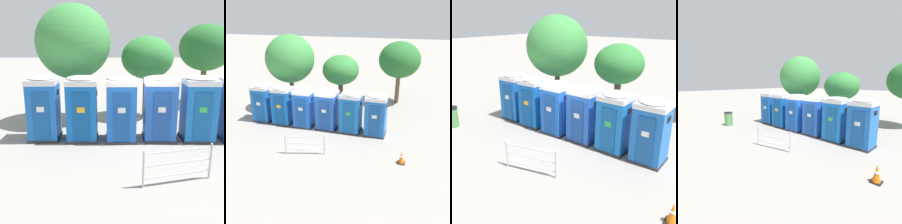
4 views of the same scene
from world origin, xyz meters
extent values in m
plane|color=gray|center=(0.00, 0.00, 0.00)|extent=(120.00, 120.00, 0.00)
cube|color=#2D2D33|center=(-3.77, -0.07, 0.05)|extent=(1.21, 1.23, 0.10)
cube|color=blue|center=(-3.77, -0.07, 1.15)|extent=(1.16, 1.17, 2.10)
cube|color=#144D99|center=(-3.75, -0.65, 1.07)|extent=(0.62, 0.05, 1.85)
cube|color=white|center=(-3.75, -0.67, 1.35)|extent=(0.28, 0.02, 0.20)
cube|color=black|center=(-3.20, -0.05, 1.89)|extent=(0.03, 0.36, 0.20)
cube|color=white|center=(-3.77, -0.07, 2.30)|extent=(1.19, 1.21, 0.20)
ellipsoid|color=white|center=(-3.77, -0.07, 2.45)|extent=(1.13, 1.15, 0.18)
cube|color=#2D2D33|center=(-2.26, -0.16, 0.05)|extent=(1.23, 1.23, 0.10)
cube|color=blue|center=(-2.26, -0.16, 1.15)|extent=(1.17, 1.17, 2.10)
cube|color=#0D4993|center=(-2.25, -0.74, 1.07)|extent=(0.63, 0.05, 1.85)
cube|color=yellow|center=(-2.25, -0.76, 1.35)|extent=(0.28, 0.02, 0.20)
cube|color=black|center=(-1.68, -0.14, 1.89)|extent=(0.03, 0.36, 0.20)
cube|color=white|center=(-2.26, -0.16, 2.30)|extent=(1.20, 1.20, 0.20)
ellipsoid|color=white|center=(-2.26, -0.16, 2.45)|extent=(1.14, 1.15, 0.18)
cube|color=#2D2D33|center=(-0.76, -0.20, 0.05)|extent=(1.17, 1.21, 0.10)
cube|color=blue|center=(-0.76, -0.20, 1.15)|extent=(1.12, 1.15, 2.10)
cube|color=#15489D|center=(-0.75, -0.78, 1.07)|extent=(0.61, 0.03, 1.85)
cube|color=white|center=(-0.75, -0.80, 1.35)|extent=(0.28, 0.01, 0.20)
cube|color=black|center=(-0.19, -0.19, 1.89)|extent=(0.03, 0.36, 0.20)
cube|color=white|center=(-0.76, -0.20, 2.30)|extent=(1.15, 1.18, 0.20)
ellipsoid|color=white|center=(-0.76, -0.20, 2.45)|extent=(1.10, 1.13, 0.18)
cube|color=#2D2D33|center=(0.75, -0.12, 0.05)|extent=(1.28, 1.24, 0.10)
cube|color=blue|center=(0.75, -0.12, 1.15)|extent=(1.22, 1.18, 2.10)
cube|color=#184396|center=(0.73, -0.71, 1.07)|extent=(0.65, 0.05, 1.85)
cube|color=white|center=(0.73, -0.72, 1.35)|extent=(0.28, 0.02, 0.20)
cube|color=black|center=(1.35, -0.14, 1.89)|extent=(0.04, 0.36, 0.20)
cube|color=white|center=(0.75, -0.12, 2.30)|extent=(1.25, 1.21, 0.20)
ellipsoid|color=white|center=(0.75, -0.12, 2.45)|extent=(1.19, 1.16, 0.18)
cube|color=#2D2D33|center=(2.26, -0.15, 0.05)|extent=(1.27, 1.23, 0.10)
cube|color=blue|center=(2.26, -0.15, 1.15)|extent=(1.21, 1.18, 2.10)
cube|color=#125299|center=(2.24, -0.73, 1.07)|extent=(0.65, 0.05, 1.85)
cube|color=green|center=(2.24, -0.75, 1.35)|extent=(0.28, 0.02, 0.20)
cube|color=black|center=(2.86, -0.16, 1.89)|extent=(0.03, 0.36, 0.20)
cube|color=white|center=(2.26, -0.15, 2.30)|extent=(1.25, 1.21, 0.20)
ellipsoid|color=white|center=(2.26, -0.15, 2.45)|extent=(1.19, 1.15, 0.18)
cube|color=#2D2D33|center=(3.77, -0.16, 0.05)|extent=(1.24, 1.21, 0.10)
cube|color=blue|center=(3.77, -0.16, 1.15)|extent=(1.18, 1.15, 2.10)
cube|color=#164C95|center=(3.76, -0.75, 1.07)|extent=(0.64, 0.04, 1.85)
cube|color=white|center=(3.76, -0.77, 1.35)|extent=(0.28, 0.01, 0.20)
cube|color=black|center=(4.36, -0.17, 1.89)|extent=(0.03, 0.36, 0.20)
cube|color=white|center=(3.77, -0.16, 2.30)|extent=(1.21, 1.19, 0.20)
ellipsoid|color=white|center=(3.77, -0.16, 2.45)|extent=(1.15, 1.13, 0.18)
cylinder|color=brown|center=(-2.89, 2.51, 1.41)|extent=(0.31, 0.31, 2.83)
ellipsoid|color=#3D8C42|center=(-2.89, 2.51, 3.76)|extent=(3.47, 3.47, 3.39)
cylinder|color=#4C3826|center=(0.65, 3.24, 1.22)|extent=(0.35, 0.35, 2.44)
ellipsoid|color=#337F38|center=(0.65, 3.24, 3.02)|extent=(2.58, 2.58, 2.09)
cylinder|color=#518C4C|center=(-5.48, -2.89, 0.49)|extent=(0.59, 0.59, 0.97)
cube|color=black|center=(5.50, -3.01, 0.02)|extent=(0.36, 0.36, 0.04)
cone|color=orange|center=(5.50, -3.01, 0.34)|extent=(0.28, 0.28, 0.60)
cylinder|color=white|center=(5.50, -3.01, 0.37)|extent=(0.17, 0.17, 0.07)
cylinder|color=#B7B7BC|center=(-0.28, -3.78, 0.53)|extent=(0.06, 0.06, 1.05)
cylinder|color=#B7B7BC|center=(1.65, -3.27, 0.53)|extent=(0.06, 0.06, 1.05)
cylinder|color=#B7B7BC|center=(0.69, -3.53, 0.95)|extent=(1.95, 0.54, 0.04)
cylinder|color=#B7B7BC|center=(0.69, -3.53, 0.60)|extent=(1.95, 0.54, 0.04)
cylinder|color=#B7B7BC|center=(0.69, -3.53, 0.25)|extent=(1.95, 0.54, 0.04)
camera|label=1|loc=(-1.10, -10.01, 3.72)|focal=42.00mm
camera|label=2|loc=(5.69, -14.43, 6.91)|focal=42.00mm
camera|label=3|loc=(6.62, -9.34, 5.31)|focal=42.00mm
camera|label=4|loc=(7.25, -8.93, 3.40)|focal=28.00mm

